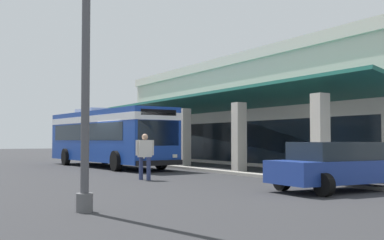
# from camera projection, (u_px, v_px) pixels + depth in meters

# --- Properties ---
(ground) EXTENTS (120.00, 120.00, 0.00)m
(ground) POSITION_uv_depth(u_px,v_px,m) (248.00, 166.00, 28.39)
(ground) COLOR #2D2D30
(curb_strip) EXTENTS (32.65, 0.50, 0.12)m
(curb_strip) POSITION_uv_depth(u_px,v_px,m) (163.00, 165.00, 27.46)
(curb_strip) COLOR #9E998E
(curb_strip) RESTS_ON ground
(plaza_building) EXTENTS (27.51, 14.01, 6.72)m
(plaza_building) POSITION_uv_depth(u_px,v_px,m) (290.00, 113.00, 32.43)
(plaza_building) COLOR beige
(plaza_building) RESTS_ON ground
(transit_bus) EXTENTS (11.39, 3.55, 3.34)m
(transit_bus) POSITION_uv_depth(u_px,v_px,m) (107.00, 134.00, 27.05)
(transit_bus) COLOR #193D9E
(transit_bus) RESTS_ON ground
(parked_sedan_blue) EXTENTS (2.55, 4.47, 1.47)m
(parked_sedan_blue) POSITION_uv_depth(u_px,v_px,m) (339.00, 166.00, 14.41)
(parked_sedan_blue) COLOR navy
(parked_sedan_blue) RESTS_ON ground
(pedestrian) EXTENTS (0.52, 0.69, 1.76)m
(pedestrian) POSITION_uv_depth(u_px,v_px,m) (145.00, 154.00, 18.35)
(pedestrian) COLOR navy
(pedestrian) RESTS_ON ground
(potted_palm) EXTENTS (1.41, 1.92, 2.32)m
(potted_palm) POSITION_uv_depth(u_px,v_px,m) (162.00, 153.00, 31.01)
(potted_palm) COLOR brown
(potted_palm) RESTS_ON ground
(lot_light_pole) EXTENTS (0.60, 0.60, 8.33)m
(lot_light_pole) POSITION_uv_depth(u_px,v_px,m) (86.00, 6.00, 10.40)
(lot_light_pole) COLOR #59595B
(lot_light_pole) RESTS_ON ground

